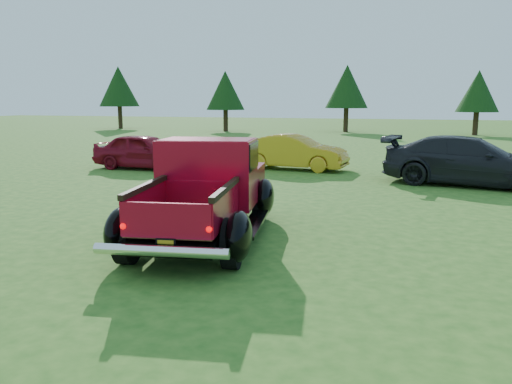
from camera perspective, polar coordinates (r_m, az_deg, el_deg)
ground at (r=8.11m, az=2.80°, el=-6.46°), size 120.00×120.00×0.00m
tree_far_west at (r=44.52m, az=-15.41°, el=11.54°), size 3.33×3.33×5.20m
tree_west at (r=39.09m, az=-3.52°, el=11.49°), size 2.94×2.94×4.60m
tree_mid_left at (r=38.84m, az=10.35°, el=11.76°), size 3.20×3.20×5.00m
tree_mid_right at (r=37.73m, az=24.04°, el=10.46°), size 2.82×2.82×4.40m
pickup_truck at (r=8.88m, az=-5.47°, el=0.33°), size 2.75×4.79×1.70m
show_car_red at (r=17.84m, az=-12.58°, el=4.57°), size 3.64×1.52×1.23m
show_car_yellow at (r=17.32m, az=4.37°, el=4.57°), size 3.75×1.60×1.20m
show_car_grey at (r=15.26m, az=23.21°, el=3.29°), size 4.96×2.68×1.37m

